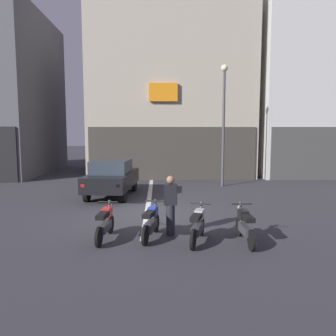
# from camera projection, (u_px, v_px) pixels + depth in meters

# --- Properties ---
(ground_plane) EXTENTS (120.00, 120.00, 0.00)m
(ground_plane) POSITION_uv_depth(u_px,v_px,m) (147.00, 213.00, 11.56)
(ground_plane) COLOR #333338
(lane_centre_line) EXTENTS (0.20, 18.00, 0.01)m
(lane_centre_line) POSITION_uv_depth(u_px,v_px,m) (151.00, 186.00, 17.53)
(lane_centre_line) COLOR silver
(lane_centre_line) RESTS_ON ground
(building_mid_block) EXTENTS (10.44, 8.38, 11.45)m
(building_mid_block) POSITION_uv_depth(u_px,v_px,m) (170.00, 93.00, 23.18)
(building_mid_block) COLOR #B2A893
(building_mid_block) RESTS_ON ground
(building_far_right) EXTENTS (10.64, 8.84, 14.82)m
(building_far_right) POSITION_uv_depth(u_px,v_px,m) (322.00, 69.00, 23.35)
(building_far_right) COLOR silver
(building_far_right) RESTS_ON ground
(car_black_crossing_near) EXTENTS (2.14, 4.25, 1.64)m
(car_black_crossing_near) POSITION_uv_depth(u_px,v_px,m) (112.00, 177.00, 14.58)
(car_black_crossing_near) COLOR black
(car_black_crossing_near) RESTS_ON ground
(street_lamp) EXTENTS (0.36, 0.36, 6.37)m
(street_lamp) POSITION_uv_depth(u_px,v_px,m) (224.00, 113.00, 17.07)
(street_lamp) COLOR #47474C
(street_lamp) RESTS_ON ground
(motorcycle_red_row_leftmost) EXTENTS (0.55, 1.67, 0.98)m
(motorcycle_red_row_leftmost) POSITION_uv_depth(u_px,v_px,m) (105.00, 223.00, 8.66)
(motorcycle_red_row_leftmost) COLOR black
(motorcycle_red_row_leftmost) RESTS_ON ground
(motorcycle_blue_row_left_mid) EXTENTS (0.58, 1.64, 0.98)m
(motorcycle_blue_row_left_mid) POSITION_uv_depth(u_px,v_px,m) (151.00, 222.00, 8.79)
(motorcycle_blue_row_left_mid) COLOR black
(motorcycle_blue_row_left_mid) RESTS_ON ground
(motorcycle_silver_row_centre) EXTENTS (0.66, 1.61, 0.98)m
(motorcycle_silver_row_centre) POSITION_uv_depth(u_px,v_px,m) (198.00, 225.00, 8.46)
(motorcycle_silver_row_centre) COLOR black
(motorcycle_silver_row_centre) RESTS_ON ground
(motorcycle_black_row_right_mid) EXTENTS (0.55, 1.67, 0.98)m
(motorcycle_black_row_right_mid) POSITION_uv_depth(u_px,v_px,m) (245.00, 225.00, 8.42)
(motorcycle_black_row_right_mid) COLOR black
(motorcycle_black_row_right_mid) RESTS_ON ground
(person_by_motorcycles) EXTENTS (0.38, 0.26, 1.67)m
(person_by_motorcycles) POSITION_uv_depth(u_px,v_px,m) (171.00, 205.00, 9.02)
(person_by_motorcycles) COLOR #23232D
(person_by_motorcycles) RESTS_ON ground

